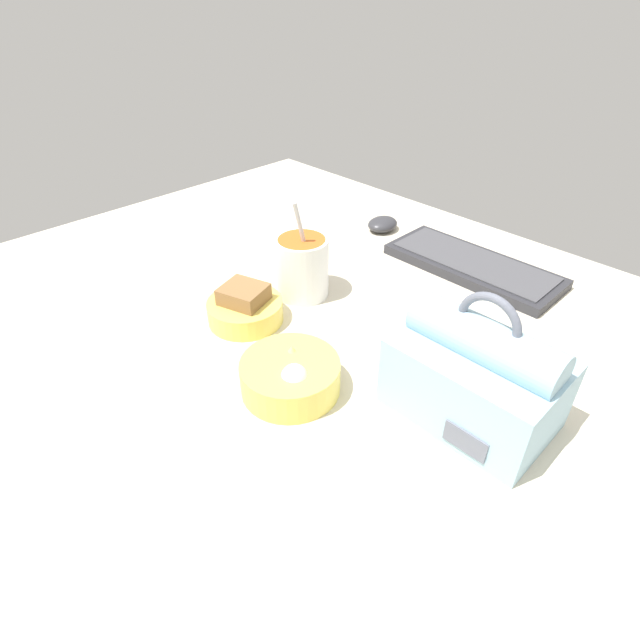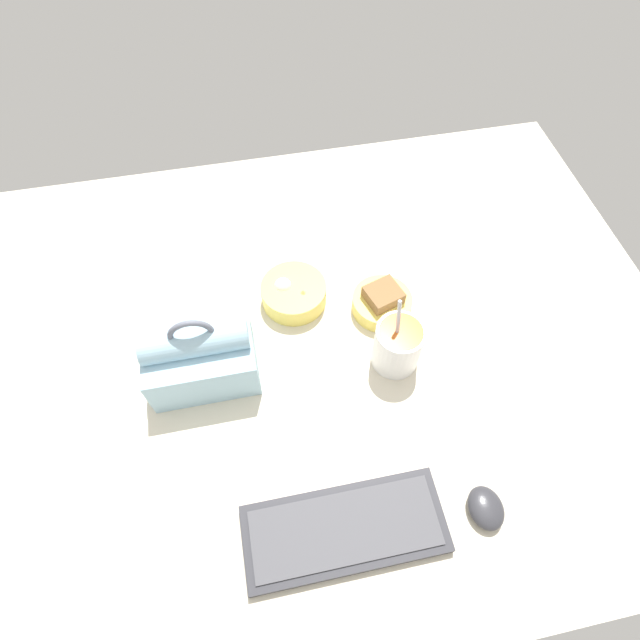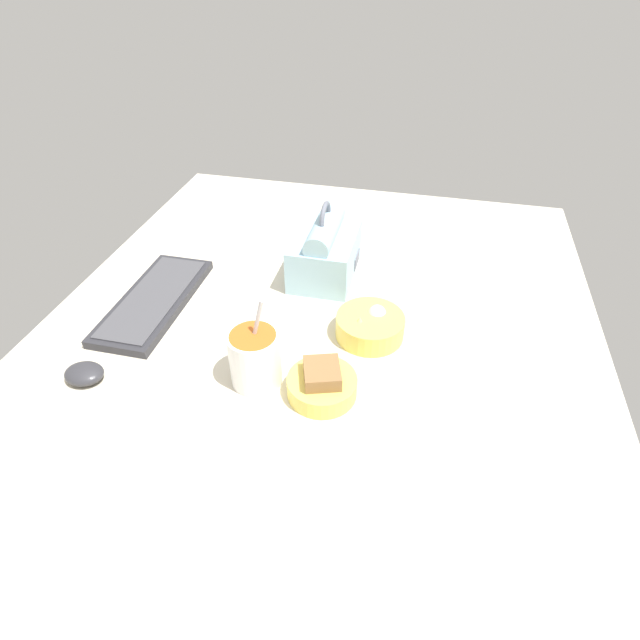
# 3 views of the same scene
# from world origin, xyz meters

# --- Properties ---
(desk_surface) EXTENTS (1.40, 1.10, 0.02)m
(desk_surface) POSITION_xyz_m (0.00, 0.00, 0.01)
(desk_surface) COLOR beige
(desk_surface) RESTS_ON ground
(keyboard) EXTENTS (0.32, 0.13, 0.02)m
(keyboard) POSITION_xyz_m (0.04, 0.35, 0.03)
(keyboard) COLOR #2D2D33
(keyboard) RESTS_ON desk_surface
(lunch_bag) EXTENTS (0.19, 0.13, 0.18)m
(lunch_bag) POSITION_xyz_m (0.23, 0.03, 0.08)
(lunch_bag) COLOR #9EC6DB
(lunch_bag) RESTS_ON desk_surface
(soup_cup) EXTENTS (0.09, 0.09, 0.17)m
(soup_cup) POSITION_xyz_m (-0.12, 0.07, 0.07)
(soup_cup) COLOR white
(soup_cup) RESTS_ON desk_surface
(bento_bowl_sandwich) EXTENTS (0.12, 0.12, 0.06)m
(bento_bowl_sandwich) POSITION_xyz_m (-0.13, -0.05, 0.04)
(bento_bowl_sandwich) COLOR #EFD65B
(bento_bowl_sandwich) RESTS_ON desk_surface
(bento_bowl_snacks) EXTENTS (0.13, 0.13, 0.06)m
(bento_bowl_snacks) POSITION_xyz_m (0.04, -0.10, 0.04)
(bento_bowl_snacks) COLOR #EFD65B
(bento_bowl_snacks) RESTS_ON desk_surface
(computer_mouse) EXTENTS (0.06, 0.07, 0.03)m
(computer_mouse) POSITION_xyz_m (-0.19, 0.37, 0.03)
(computer_mouse) COLOR #333338
(computer_mouse) RESTS_ON desk_surface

